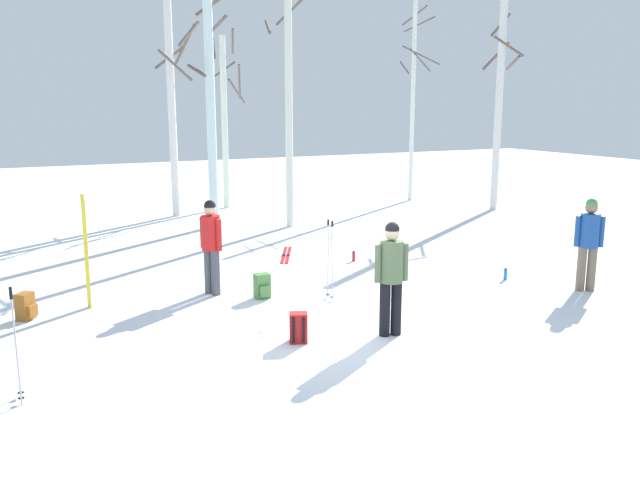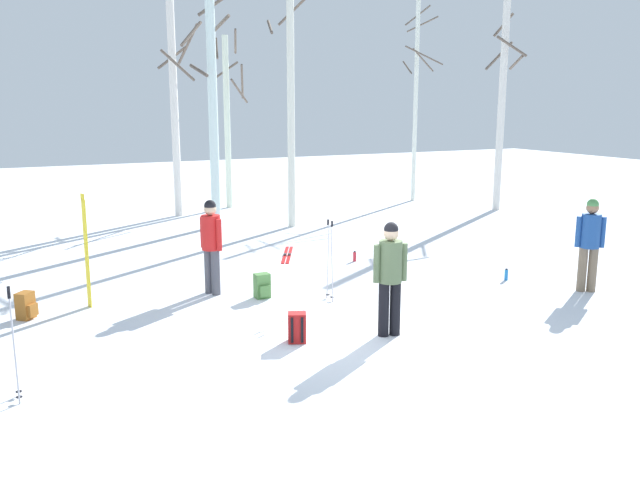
% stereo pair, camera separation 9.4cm
% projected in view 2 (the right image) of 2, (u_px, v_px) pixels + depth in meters
% --- Properties ---
extents(ground_plane, '(60.00, 60.00, 0.00)m').
position_uv_depth(ground_plane, '(351.00, 335.00, 9.84)').
color(ground_plane, white).
extents(person_0, '(0.34, 0.48, 1.72)m').
position_uv_depth(person_0, '(211.00, 241.00, 11.78)').
color(person_0, '#4C4C56').
rests_on(person_0, ground_plane).
extents(person_1, '(0.51, 0.34, 1.72)m').
position_uv_depth(person_1, '(390.00, 271.00, 9.65)').
color(person_1, black).
rests_on(person_1, ground_plane).
extents(person_2, '(0.45, 0.34, 1.72)m').
position_uv_depth(person_2, '(590.00, 239.00, 11.93)').
color(person_2, '#72604C').
rests_on(person_2, ground_plane).
extents(ski_pair_planted_0, '(0.06, 0.17, 1.94)m').
position_uv_depth(ski_pair_planted_0, '(86.00, 252.00, 10.99)').
color(ski_pair_planted_0, yellow).
rests_on(ski_pair_planted_0, ground_plane).
extents(ski_pair_lying_0, '(0.90, 1.58, 0.05)m').
position_uv_depth(ski_pair_lying_0, '(287.00, 255.00, 14.97)').
color(ski_pair_lying_0, red).
rests_on(ski_pair_lying_0, ground_plane).
extents(ski_poles_0, '(0.07, 0.26, 1.36)m').
position_uv_depth(ski_poles_0, '(14.00, 341.00, 7.56)').
color(ski_poles_0, '#B2B2BC').
rests_on(ski_poles_0, ground_plane).
extents(ski_poles_1, '(0.07, 0.25, 1.42)m').
position_uv_depth(ski_poles_1, '(330.00, 258.00, 11.45)').
color(ski_poles_1, '#B2B2BC').
rests_on(ski_poles_1, ground_plane).
extents(backpack_0, '(0.26, 0.29, 0.44)m').
position_uv_depth(backpack_0, '(262.00, 286.00, 11.68)').
color(backpack_0, '#4C7F3F').
rests_on(backpack_0, ground_plane).
extents(backpack_1, '(0.32, 0.34, 0.44)m').
position_uv_depth(backpack_1, '(297.00, 328.00, 9.53)').
color(backpack_1, red).
rests_on(backpack_1, ground_plane).
extents(backpack_2, '(0.35, 0.34, 0.44)m').
position_uv_depth(backpack_2, '(26.00, 306.00, 10.55)').
color(backpack_2, '#99591E').
rests_on(backpack_2, ground_plane).
extents(water_bottle_0, '(0.07, 0.07, 0.23)m').
position_uv_depth(water_bottle_0, '(506.00, 275.00, 12.86)').
color(water_bottle_0, '#1E72BF').
rests_on(water_bottle_0, ground_plane).
extents(water_bottle_1, '(0.07, 0.07, 0.23)m').
position_uv_depth(water_bottle_1, '(355.00, 256.00, 14.38)').
color(water_bottle_1, red).
rests_on(water_bottle_1, ground_plane).
extents(birch_tree_0, '(1.20, 1.29, 6.78)m').
position_uv_depth(birch_tree_0, '(174.00, 99.00, 19.45)').
color(birch_tree_0, silver).
rests_on(birch_tree_0, ground_plane).
extents(birch_tree_1, '(1.37, 1.35, 6.18)m').
position_uv_depth(birch_tree_1, '(212.00, 108.00, 17.75)').
color(birch_tree_1, silver).
rests_on(birch_tree_1, ground_plane).
extents(birch_tree_2, '(1.14, 1.29, 5.62)m').
position_uv_depth(birch_tree_2, '(228.00, 118.00, 21.15)').
color(birch_tree_2, silver).
rests_on(birch_tree_2, ground_plane).
extents(birch_tree_3, '(1.36, 1.07, 7.64)m').
position_uv_depth(birch_tree_3, '(291.00, 81.00, 17.61)').
color(birch_tree_3, silver).
rests_on(birch_tree_3, ground_plane).
extents(birch_tree_4, '(1.60, 1.61, 6.79)m').
position_uv_depth(birch_tree_4, '(416.00, 97.00, 22.55)').
color(birch_tree_4, white).
rests_on(birch_tree_4, ground_plane).
extents(birch_tree_5, '(1.18, 1.20, 6.97)m').
position_uv_depth(birch_tree_5, '(502.00, 96.00, 20.54)').
color(birch_tree_5, silver).
rests_on(birch_tree_5, ground_plane).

